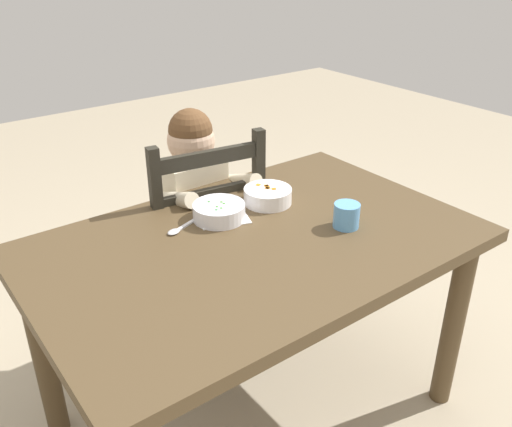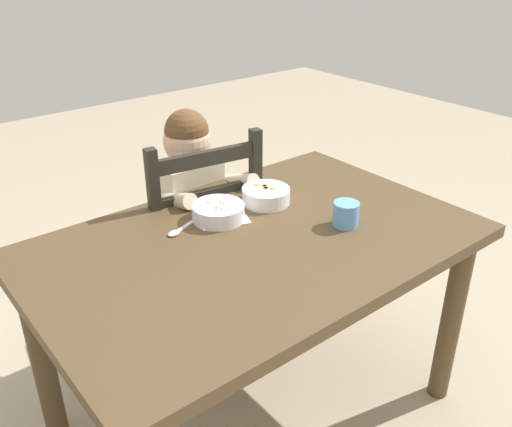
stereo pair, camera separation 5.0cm
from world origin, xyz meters
The scene contains 9 objects.
ground_plane centered at (0.00, 0.00, 0.00)m, with size 8.00×8.00×0.00m, color tan.
dining_table centered at (0.00, 0.00, 0.60)m, with size 1.30×0.84×0.70m.
dining_chair centered at (0.07, 0.47, 0.45)m, with size 0.48×0.48×0.91m.
child_figure centered at (0.08, 0.46, 0.64)m, with size 0.32×0.31×0.97m.
bowl_of_peas centered at (-0.02, 0.17, 0.73)m, with size 0.16×0.16×0.05m.
bowl_of_carrots centered at (0.18, 0.17, 0.73)m, with size 0.16×0.16×0.05m.
spoon centered at (-0.16, 0.18, 0.71)m, with size 0.14×0.07×0.01m.
drinking_cup centered at (0.27, -0.11, 0.74)m, with size 0.08×0.08×0.08m, color #5EA3DF.
paper_napkin centered at (0.00, 0.17, 0.70)m, with size 0.15×0.14×0.00m, color white.
Camera 1 is at (-0.85, -1.13, 1.50)m, focal length 38.66 mm.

